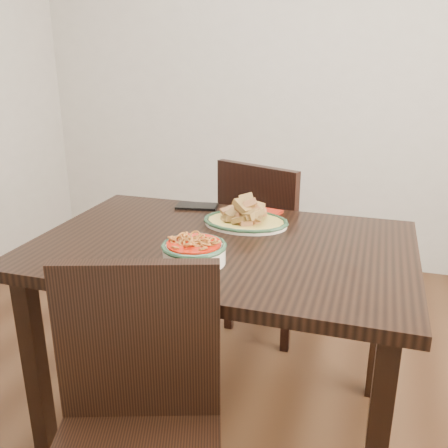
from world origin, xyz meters
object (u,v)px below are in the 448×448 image
(dining_table, at_px, (222,267))
(smartphone, at_px, (197,206))
(fish_plate, at_px, (246,214))
(chair_near, at_px, (136,425))
(noodle_bowl, at_px, (194,250))
(chair_far, at_px, (268,241))

(dining_table, height_order, smartphone, smartphone)
(fish_plate, bearing_deg, chair_near, -93.75)
(chair_near, relative_size, smartphone, 5.25)
(dining_table, relative_size, noodle_bowl, 6.30)
(noodle_bowl, bearing_deg, smartphone, 109.49)
(smartphone, bearing_deg, chair_far, 46.41)
(chair_near, bearing_deg, noodle_bowl, 72.29)
(chair_near, xyz_separation_m, noodle_bowl, (-0.01, 0.44, 0.29))
(noodle_bowl, bearing_deg, fish_plate, 81.16)
(fish_plate, height_order, noodle_bowl, fish_plate)
(chair_far, bearing_deg, chair_near, 108.90)
(dining_table, distance_m, fish_plate, 0.24)
(chair_far, relative_size, fish_plate, 2.83)
(noodle_bowl, bearing_deg, dining_table, 80.71)
(chair_far, distance_m, noodle_bowl, 0.94)
(dining_table, height_order, chair_far, chair_far)
(chair_near, bearing_deg, smartphone, 82.88)
(fish_plate, relative_size, smartphone, 1.85)
(chair_far, relative_size, chair_near, 1.00)
(chair_far, height_order, noodle_bowl, chair_far)
(dining_table, bearing_deg, noodle_bowl, -99.29)
(noodle_bowl, relative_size, smartphone, 1.20)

